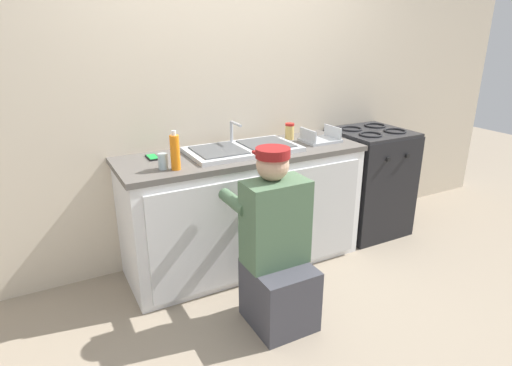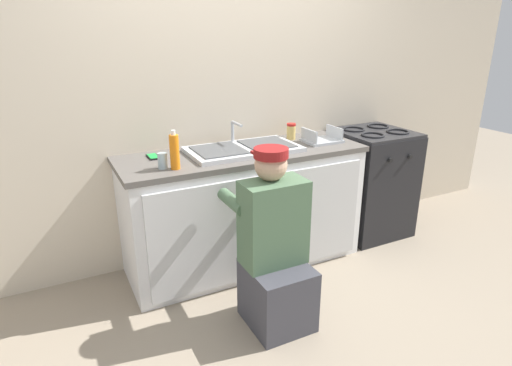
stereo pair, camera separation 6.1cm
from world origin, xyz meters
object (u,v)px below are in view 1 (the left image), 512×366
at_px(soap_bottle_orange, 175,152).
at_px(cell_phone, 153,157).
at_px(dish_rack_tray, 320,138).
at_px(plumber_person, 277,254).
at_px(stove_range, 368,181).
at_px(water_glass, 163,161).
at_px(condiment_jar, 290,131).
at_px(sink_double_basin, 243,149).

height_order(soap_bottle_orange, cell_phone, soap_bottle_orange).
height_order(dish_rack_tray, cell_phone, dish_rack_tray).
relative_size(dish_rack_tray, cell_phone, 2.00).
relative_size(plumber_person, cell_phone, 7.89).
relative_size(stove_range, water_glass, 9.33).
bearing_deg(soap_bottle_orange, stove_range, 5.72).
height_order(stove_range, plumber_person, plumber_person).
distance_m(plumber_person, condiment_jar, 1.19).
relative_size(condiment_jar, water_glass, 1.28).
relative_size(water_glass, cell_phone, 0.71).
bearing_deg(condiment_jar, water_glass, -165.93).
bearing_deg(plumber_person, water_glass, 128.99).
bearing_deg(sink_double_basin, soap_bottle_orange, -162.02).
relative_size(condiment_jar, cell_phone, 0.91).
xyz_separation_m(condiment_jar, cell_phone, (-1.11, -0.01, -0.06)).
bearing_deg(water_glass, plumber_person, -51.01).
distance_m(sink_double_basin, cell_phone, 0.64).
xyz_separation_m(water_glass, cell_phone, (0.00, 0.27, -0.04)).
bearing_deg(plumber_person, soap_bottle_orange, 127.03).
distance_m(plumber_person, cell_phone, 1.09).
xyz_separation_m(sink_double_basin, cell_phone, (-0.62, 0.14, -0.01)).
relative_size(sink_double_basin, soap_bottle_orange, 3.20).
height_order(sink_double_basin, dish_rack_tray, sink_double_basin).
relative_size(sink_double_basin, water_glass, 8.00).
xyz_separation_m(stove_range, dish_rack_tray, (-0.57, -0.03, 0.46)).
xyz_separation_m(soap_bottle_orange, water_glass, (-0.07, 0.05, -0.06)).
distance_m(plumber_person, dish_rack_tray, 1.16).
xyz_separation_m(plumber_person, water_glass, (-0.48, 0.60, 0.49)).
relative_size(dish_rack_tray, water_glass, 2.80).
height_order(soap_bottle_orange, water_glass, soap_bottle_orange).
height_order(dish_rack_tray, water_glass, dish_rack_tray).
xyz_separation_m(sink_double_basin, dish_rack_tray, (0.66, -0.04, 0.01)).
height_order(stove_range, water_glass, water_glass).
distance_m(condiment_jar, cell_phone, 1.11).
distance_m(stove_range, condiment_jar, 0.91).
distance_m(sink_double_basin, dish_rack_tray, 0.66).
xyz_separation_m(dish_rack_tray, water_glass, (-1.29, -0.10, 0.03)).
distance_m(stove_range, dish_rack_tray, 0.74).
bearing_deg(water_glass, sink_double_basin, 12.13).
relative_size(stove_range, soap_bottle_orange, 3.73).
bearing_deg(soap_bottle_orange, condiment_jar, 17.30).
xyz_separation_m(stove_range, water_glass, (-1.86, -0.13, 0.49)).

